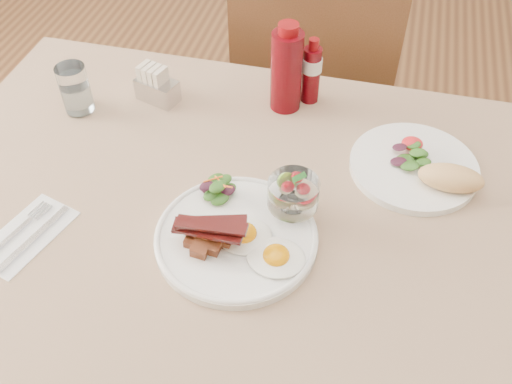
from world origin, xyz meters
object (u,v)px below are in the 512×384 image
(second_plate, at_px, (422,168))
(ketchup_bottle, at_px, (287,70))
(fruit_cup, at_px, (293,194))
(water_glass, at_px, (76,92))
(sugar_caddy, at_px, (156,86))
(main_plate, at_px, (236,238))
(table, at_px, (260,242))
(hot_sauce_bottle, at_px, (312,72))
(chair_far, at_px, (314,96))

(second_plate, distance_m, ketchup_bottle, 0.34)
(fruit_cup, relative_size, ketchup_bottle, 0.46)
(fruit_cup, height_order, water_glass, same)
(ketchup_bottle, distance_m, sugar_caddy, 0.29)
(main_plate, bearing_deg, second_plate, 38.82)
(table, distance_m, hot_sauce_bottle, 0.38)
(table, height_order, chair_far, chair_far)
(hot_sauce_bottle, bearing_deg, water_glass, -162.12)
(chair_far, distance_m, fruit_cup, 0.73)
(chair_far, xyz_separation_m, water_glass, (-0.45, -0.47, 0.27))
(table, xyz_separation_m, second_plate, (0.28, 0.17, 0.11))
(water_glass, bearing_deg, second_plate, -2.17)
(main_plate, xyz_separation_m, sugar_caddy, (-0.27, 0.34, 0.03))
(water_glass, bearing_deg, hot_sauce_bottle, 17.88)
(chair_far, bearing_deg, sugar_caddy, -126.76)
(chair_far, bearing_deg, second_plate, -60.86)
(chair_far, height_order, second_plate, chair_far)
(water_glass, bearing_deg, chair_far, 46.54)
(fruit_cup, relative_size, water_glass, 0.84)
(chair_far, bearing_deg, ketchup_bottle, -93.23)
(ketchup_bottle, relative_size, hot_sauce_bottle, 1.31)
(main_plate, bearing_deg, hot_sauce_bottle, 83.05)
(table, distance_m, chair_far, 0.68)
(table, height_order, hot_sauce_bottle, hot_sauce_bottle)
(ketchup_bottle, height_order, sugar_caddy, ketchup_bottle)
(second_plate, relative_size, sugar_caddy, 2.51)
(chair_far, xyz_separation_m, second_plate, (0.28, -0.50, 0.24))
(hot_sauce_bottle, bearing_deg, second_plate, -35.83)
(main_plate, height_order, fruit_cup, fruit_cup)
(water_glass, bearing_deg, fruit_cup, -21.40)
(table, relative_size, main_plate, 4.75)
(chair_far, distance_m, main_plate, 0.78)
(fruit_cup, distance_m, water_glass, 0.54)
(fruit_cup, height_order, hot_sauce_bottle, hot_sauce_bottle)
(sugar_caddy, relative_size, water_glass, 0.94)
(sugar_caddy, bearing_deg, water_glass, -136.46)
(chair_far, distance_m, hot_sauce_bottle, 0.44)
(fruit_cup, xyz_separation_m, ketchup_bottle, (-0.08, 0.32, 0.03))
(main_plate, bearing_deg, sugar_caddy, 128.41)
(main_plate, xyz_separation_m, fruit_cup, (0.08, 0.07, 0.06))
(fruit_cup, height_order, sugar_caddy, fruit_cup)
(chair_far, relative_size, second_plate, 3.71)
(table, bearing_deg, water_glass, 156.53)
(second_plate, xyz_separation_m, hot_sauce_bottle, (-0.25, 0.18, 0.06))
(table, bearing_deg, main_plate, -107.23)
(sugar_caddy, bearing_deg, fruit_cup, -20.23)
(fruit_cup, bearing_deg, water_glass, 158.60)
(chair_far, relative_size, ketchup_bottle, 4.74)
(fruit_cup, distance_m, sugar_caddy, 0.45)
(second_plate, height_order, ketchup_bottle, ketchup_bottle)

